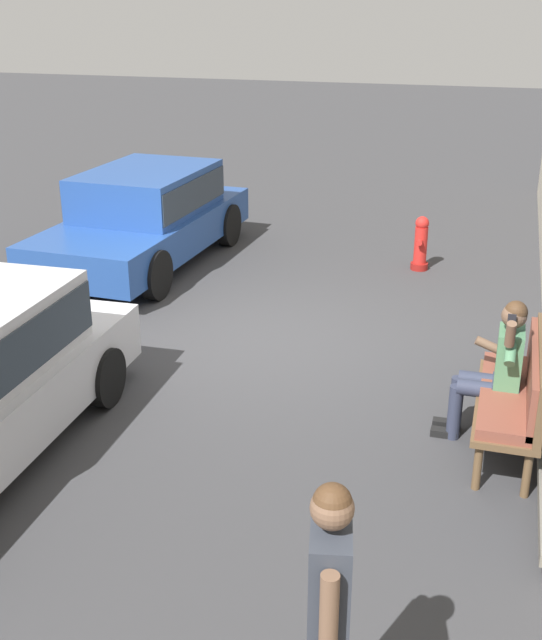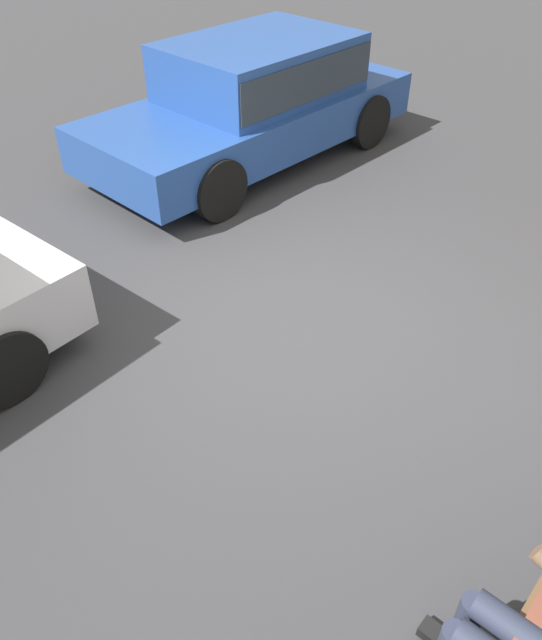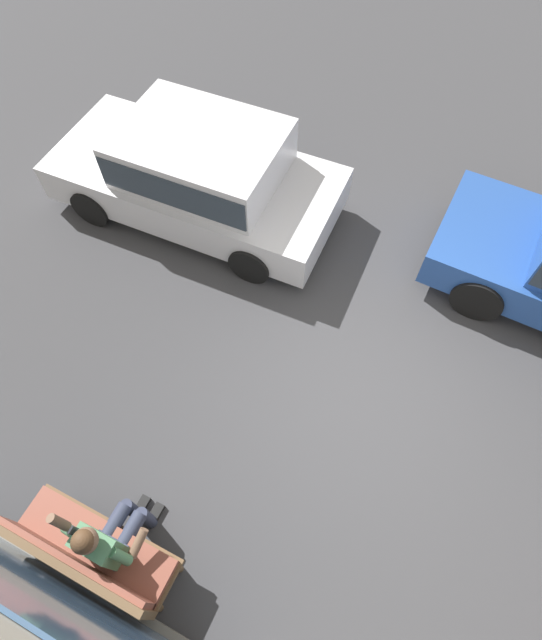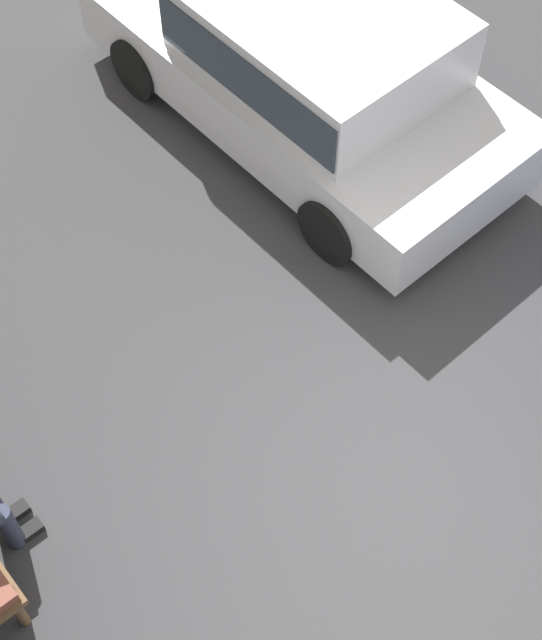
# 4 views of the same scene
# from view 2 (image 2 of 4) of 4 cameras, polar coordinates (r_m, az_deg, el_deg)

# --- Properties ---
(ground_plane) EXTENTS (60.00, 60.00, 0.00)m
(ground_plane) POSITION_cam_2_polar(r_m,az_deg,el_deg) (5.31, 1.76, -0.66)
(ground_plane) COLOR #38383A
(parked_car_near) EXTENTS (4.33, 1.99, 1.42)m
(parked_car_near) POSITION_cam_2_polar(r_m,az_deg,el_deg) (8.01, -1.47, 19.83)
(parked_car_near) COLOR #23478E
(parked_car_near) RESTS_ON ground_plane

